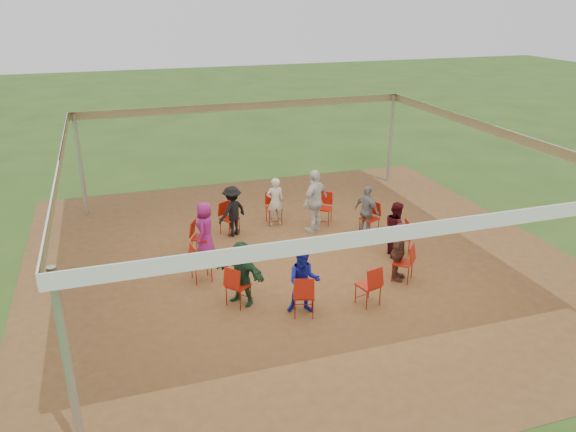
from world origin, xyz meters
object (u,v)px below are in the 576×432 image
object	(u,v)px
person_seated_6	(304,281)
cable_coil	(310,241)
person_seated_0	(396,229)
person_seated_1	(367,211)
chair_7	(238,286)
chair_4	(229,219)
chair_6	(201,263)
person_seated_2	(275,202)
chair_0	(400,238)
person_seated_4	(205,229)
chair_5	(201,238)
person_seated_5	(241,273)
chair_3	(274,209)
person_seated_7	(398,252)
chair_9	(368,285)
chair_10	(403,263)
laptop	(390,231)
chair_1	(369,219)
chair_8	(304,295)
chair_2	(324,209)

from	to	relation	value
person_seated_6	cable_coil	xyz separation A→B (m)	(1.33, 3.23, -0.68)
person_seated_0	person_seated_6	distance (m)	3.60
person_seated_1	chair_7	bearing A→B (deg)	98.38
chair_4	person_seated_6	distance (m)	4.45
chair_6	person_seated_2	world-z (taller)	person_seated_2
chair_0	person_seated_0	xyz separation A→B (m)	(-0.12, 0.02, 0.25)
chair_6	person_seated_4	size ratio (longest dim) A/B	0.65
chair_5	person_seated_5	world-z (taller)	person_seated_5
person_seated_0	chair_5	bearing A→B (deg)	81.62
person_seated_6	cable_coil	bearing A→B (deg)	85.73
chair_4	chair_6	bearing A→B (deg)	32.73
chair_3	cable_coil	bearing A→B (deg)	110.18
person_seated_4	person_seated_5	world-z (taller)	same
chair_6	person_seated_6	world-z (taller)	person_seated_6
chair_3	person_seated_7	size ratio (longest dim) A/B	0.65
chair_5	chair_9	distance (m)	4.55
chair_6	person_seated_7	bearing A→B (deg)	66.10
chair_0	chair_3	bearing A→B (deg)	49.09
person_seated_1	chair_10	bearing A→B (deg)	149.46
person_seated_1	laptop	distance (m)	1.31
chair_10	laptop	distance (m)	1.37
laptop	chair_5	bearing A→B (deg)	81.32
chair_4	cable_coil	size ratio (longest dim) A/B	2.29
person_seated_6	person_seated_7	bearing A→B (deg)	32.73
person_seated_2	chair_6	bearing A→B (deg)	47.87
chair_1	person_seated_1	xyz separation A→B (m)	(-0.11, -0.05, 0.25)
person_seated_0	laptop	size ratio (longest dim) A/B	3.99
chair_1	chair_8	size ratio (longest dim) A/B	1.00
chair_8	person_seated_6	size ratio (longest dim) A/B	0.65
chair_5	chair_8	size ratio (longest dim) A/B	1.00
chair_9	person_seated_5	distance (m)	2.65
chair_2	person_seated_1	bearing A→B (deg)	158.85
chair_10	person_seated_2	bearing A→B (deg)	66.10
chair_4	chair_6	world-z (taller)	same
chair_5	cable_coil	world-z (taller)	chair_5
person_seated_1	person_seated_6	size ratio (longest dim) A/B	1.00
chair_7	person_seated_4	size ratio (longest dim) A/B	0.65
chair_7	chair_8	world-z (taller)	same
chair_10	laptop	xyz separation A→B (m)	(0.34, 1.31, 0.20)
chair_0	chair_7	distance (m)	4.55
chair_5	person_seated_1	world-z (taller)	person_seated_1
person_seated_5	person_seated_6	world-z (taller)	same
chair_0	person_seated_2	distance (m)	3.70
chair_5	chair_7	distance (m)	2.70
chair_0	chair_7	size ratio (longest dim) A/B	1.00
cable_coil	chair_4	bearing A→B (deg)	147.84
chair_6	person_seated_6	distance (m)	2.65
chair_10	person_seated_1	distance (m)	2.65
chair_2	chair_3	size ratio (longest dim) A/B	1.00
chair_3	chair_9	world-z (taller)	same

